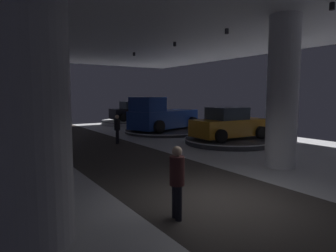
% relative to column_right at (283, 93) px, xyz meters
% --- Properties ---
extents(ground, '(24.00, 44.00, 0.06)m').
position_rel_column_right_xyz_m(ground, '(-4.32, -1.48, -2.77)').
color(ground, '#B2B2B7').
extents(column_right, '(1.12, 1.12, 5.50)m').
position_rel_column_right_xyz_m(column_right, '(0.00, 0.00, 0.00)').
color(column_right, silver).
rests_on(column_right, ground).
extents(column_left, '(1.51, 1.51, 5.50)m').
position_rel_column_right_xyz_m(column_left, '(-8.71, -1.15, 0.00)').
color(column_left, '#ADADB2').
rests_on(column_left, ground).
extents(display_platform_mid_right, '(4.88, 4.88, 0.29)m').
position_rel_column_right_xyz_m(display_platform_mid_right, '(2.17, 4.87, -2.59)').
color(display_platform_mid_right, '#333338').
rests_on(display_platform_mid_right, ground).
extents(display_car_mid_right, '(4.29, 2.33, 1.71)m').
position_rel_column_right_xyz_m(display_car_mid_right, '(2.14, 4.87, -1.70)').
color(display_car_mid_right, '#B77519').
rests_on(display_car_mid_right, display_platform_mid_right).
extents(display_platform_deep_right, '(5.98, 5.98, 0.37)m').
position_rel_column_right_xyz_m(display_platform_deep_right, '(2.75, 17.62, -2.55)').
color(display_platform_deep_right, '#B7B7BC').
rests_on(display_platform_deep_right, ground).
extents(display_car_deep_right, '(4.30, 2.35, 1.71)m').
position_rel_column_right_xyz_m(display_car_deep_right, '(2.72, 17.62, -1.61)').
color(display_car_deep_right, black).
rests_on(display_car_deep_right, display_platform_deep_right).
extents(display_platform_far_right, '(5.68, 5.68, 0.22)m').
position_rel_column_right_xyz_m(display_platform_far_right, '(1.77, 10.86, -2.62)').
color(display_platform_far_right, '#333338').
rests_on(display_platform_far_right, ground).
extents(pickup_truck_far_right, '(5.68, 3.85, 2.30)m').
position_rel_column_right_xyz_m(pickup_truck_far_right, '(1.46, 10.77, -1.59)').
color(pickup_truck_far_right, navy).
rests_on(pickup_truck_far_right, display_platform_far_right).
extents(visitor_walking_near, '(0.32, 0.32, 1.59)m').
position_rel_column_right_xyz_m(visitor_walking_near, '(-3.02, 8.11, -1.84)').
color(visitor_walking_near, black).
rests_on(visitor_walking_near, ground).
extents(visitor_walking_far, '(0.32, 0.32, 1.59)m').
position_rel_column_right_xyz_m(visitor_walking_far, '(-5.94, -1.79, -1.84)').
color(visitor_walking_far, black).
rests_on(visitor_walking_far, ground).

